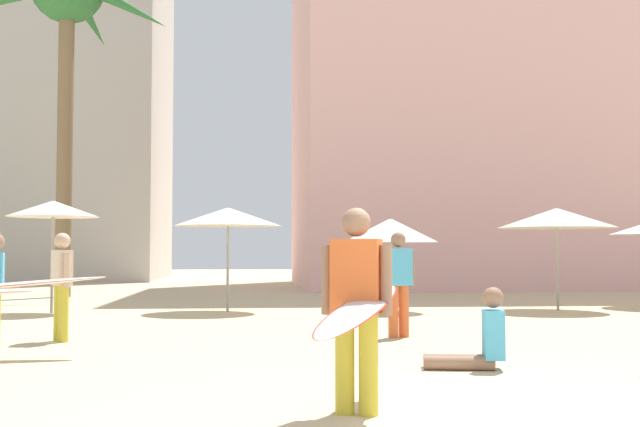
{
  "coord_description": "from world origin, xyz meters",
  "views": [
    {
      "loc": [
        -1.98,
        -6.08,
        1.33
      ],
      "look_at": [
        -0.98,
        5.05,
        1.88
      ],
      "focal_mm": 45.21,
      "sensor_mm": 36.0,
      "label": 1
    }
  ],
  "objects": [
    {
      "name": "person_far_left",
      "position": [
        -4.77,
        6.37,
        0.89
      ],
      "size": [
        0.39,
        0.57,
        1.63
      ],
      "rotation": [
        0.0,
        0.0,
        3.65
      ],
      "color": "gold",
      "rests_on": "ground"
    },
    {
      "name": "person_far_right",
      "position": [
        -1.08,
        0.43,
        0.92
      ],
      "size": [
        1.26,
        2.75,
        1.7
      ],
      "rotation": [
        0.0,
        0.0,
        4.33
      ],
      "color": "gold",
      "rests_on": "ground"
    },
    {
      "name": "hotel_tower_gray",
      "position": [
        -14.14,
        36.09,
        13.31
      ],
      "size": [
        15.56,
        10.57,
        26.62
      ],
      "primitive_type": "cube",
      "color": "#BCB7AD",
      "rests_on": "ground"
    },
    {
      "name": "cafe_umbrella_0",
      "position": [
        5.18,
        12.03,
        2.14
      ],
      "size": [
        2.73,
        2.73,
        2.37
      ],
      "color": "gray",
      "rests_on": "ground"
    },
    {
      "name": "ground",
      "position": [
        0.0,
        0.0,
        0.0
      ],
      "size": [
        120.0,
        120.0,
        0.0
      ],
      "primitive_type": "plane",
      "color": "#C6B28C"
    },
    {
      "name": "cafe_umbrella_4",
      "position": [
        -6.3,
        12.26,
        2.31
      ],
      "size": [
        2.02,
        2.02,
        2.5
      ],
      "color": "gray",
      "rests_on": "ground"
    },
    {
      "name": "hotel_pink",
      "position": [
        9.32,
        26.45,
        9.21
      ],
      "size": [
        18.42,
        11.2,
        18.43
      ],
      "primitive_type": "cube",
      "color": "beige",
      "rests_on": "ground"
    },
    {
      "name": "person_mid_center",
      "position": [
        0.67,
        2.98,
        0.33
      ],
      "size": [
        0.95,
        0.54,
        0.94
      ],
      "rotation": [
        0.0,
        0.0,
        2.96
      ],
      "color": "#936B51",
      "rests_on": "ground"
    },
    {
      "name": "cafe_umbrella_1",
      "position": [
        1.27,
        12.03,
        1.85
      ],
      "size": [
        2.16,
        2.16,
        2.12
      ],
      "color": "gray",
      "rests_on": "ground"
    },
    {
      "name": "person_near_right",
      "position": [
        0.4,
        6.49,
        0.91
      ],
      "size": [
        0.59,
        0.36,
        1.66
      ],
      "rotation": [
        0.0,
        0.0,
        5.13
      ],
      "color": "orange",
      "rests_on": "ground"
    },
    {
      "name": "palm_tree_left",
      "position": [
        -7.55,
        18.93,
        8.86
      ],
      "size": [
        6.69,
        6.63,
        10.7
      ],
      "color": "brown",
      "rests_on": "ground"
    },
    {
      "name": "cafe_umbrella_3",
      "position": [
        -2.42,
        12.3,
        2.15
      ],
      "size": [
        2.45,
        2.45,
        2.36
      ],
      "color": "gray",
      "rests_on": "ground"
    }
  ]
}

